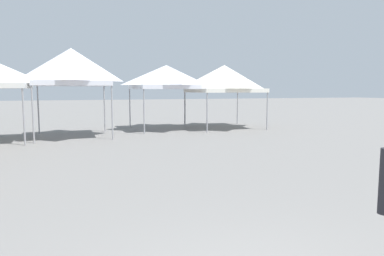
{
  "coord_description": "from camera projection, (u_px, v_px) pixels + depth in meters",
  "views": [
    {
      "loc": [
        -1.59,
        -2.05,
        2.0
      ],
      "look_at": [
        0.59,
        4.04,
        1.3
      ],
      "focal_mm": 33.01,
      "sensor_mm": 36.0,
      "label": 1
    }
  ],
  "objects": [
    {
      "name": "canopy_tent_behind_center",
      "position": [
        71.0,
        67.0,
        14.82
      ],
      "size": [
        3.07,
        3.07,
        3.74
      ],
      "color": "#9E9EA3",
      "rests_on": "ground"
    },
    {
      "name": "canopy_tent_left_of_center",
      "position": [
        166.0,
        77.0,
        17.8
      ],
      "size": [
        3.4,
        3.4,
        3.23
      ],
      "color": "#9E9EA3",
      "rests_on": "ground"
    },
    {
      "name": "canopy_tent_far_left",
      "position": [
        224.0,
        79.0,
        18.45
      ],
      "size": [
        3.42,
        3.42,
        3.28
      ],
      "color": "#9E9EA3",
      "rests_on": "ground"
    }
  ]
}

